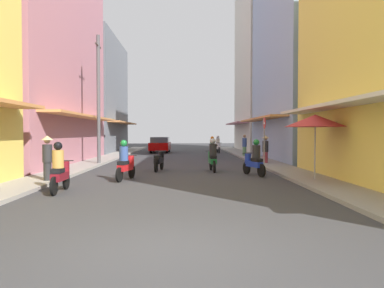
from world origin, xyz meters
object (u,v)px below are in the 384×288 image
at_px(motorbike_white, 218,145).
at_px(motorbike_blue, 254,159).
at_px(motorbike_green, 212,157).
at_px(motorbike_silver, 212,148).
at_px(motorbike_red, 126,162).
at_px(pedestrian_far, 244,146).
at_px(pedestrian_crossing, 265,148).
at_px(vendor_umbrella, 315,121).
at_px(street_sign_no_entry, 264,135).
at_px(utility_pole, 98,99).
at_px(motorbike_maroon, 60,170).
at_px(parked_car, 160,145).
at_px(pedestrian_foreground, 47,157).
at_px(motorbike_black, 159,160).

xyz_separation_m(motorbike_white, motorbike_blue, (-0.06, -17.81, 0.00)).
distance_m(motorbike_green, motorbike_silver, 10.32).
bearing_deg(motorbike_white, motorbike_red, -105.57).
xyz_separation_m(pedestrian_far, pedestrian_crossing, (0.12, -6.71, 0.11)).
xyz_separation_m(vendor_umbrella, street_sign_no_entry, (-0.60, 5.90, -0.57)).
bearing_deg(utility_pole, motorbike_maroon, -83.84).
height_order(motorbike_green, pedestrian_crossing, pedestrian_crossing).
bearing_deg(vendor_umbrella, pedestrian_far, 90.99).
relative_size(parked_car, utility_pole, 0.56).
bearing_deg(parked_car, motorbike_maroon, -93.92).
height_order(motorbike_silver, pedestrian_far, pedestrian_far).
relative_size(pedestrian_crossing, utility_pole, 0.23).
bearing_deg(motorbike_maroon, utility_pole, 96.16).
height_order(motorbike_maroon, vendor_umbrella, vendor_umbrella).
xyz_separation_m(motorbike_silver, motorbike_red, (-4.39, -13.55, 0.00)).
height_order(motorbike_green, street_sign_no_entry, street_sign_no_entry).
distance_m(motorbike_silver, pedestrian_far, 2.46).
relative_size(motorbike_maroon, utility_pole, 0.24).
relative_size(motorbike_blue, pedestrian_foreground, 0.99).
xyz_separation_m(motorbike_silver, pedestrian_far, (2.45, -0.00, 0.15)).
bearing_deg(pedestrian_crossing, motorbike_white, 97.47).
distance_m(motorbike_silver, motorbike_blue, 12.19).
bearing_deg(motorbike_black, parked_car, 93.64).
distance_m(motorbike_white, motorbike_red, 19.93).
distance_m(pedestrian_foreground, utility_pole, 8.23).
bearing_deg(motorbike_red, vendor_umbrella, -7.41).
bearing_deg(utility_pole, pedestrian_far, 35.30).
xyz_separation_m(motorbike_red, pedestrian_crossing, (6.97, 6.84, 0.25)).
height_order(parked_car, pedestrian_far, pedestrian_far).
relative_size(motorbike_green, pedestrian_far, 1.07).
relative_size(motorbike_silver, vendor_umbrella, 0.72).
xyz_separation_m(motorbike_green, utility_pole, (-6.25, 3.60, 3.07)).
distance_m(motorbike_green, pedestrian_crossing, 4.90).
xyz_separation_m(motorbike_blue, utility_pole, (-7.90, 5.46, 3.07)).
bearing_deg(motorbike_silver, vendor_umbrella, -79.42).
bearing_deg(motorbike_red, motorbike_black, 73.43).
xyz_separation_m(motorbike_maroon, pedestrian_far, (8.41, 16.46, 0.15)).
bearing_deg(motorbike_white, motorbike_blue, -90.19).
bearing_deg(motorbike_red, pedestrian_crossing, 44.46).
distance_m(motorbike_green, motorbike_red, 4.88).
xyz_separation_m(motorbike_black, motorbike_red, (-1.06, -3.58, 0.20)).
distance_m(motorbike_maroon, street_sign_no_entry, 11.32).
distance_m(motorbike_maroon, motorbike_blue, 8.09).
bearing_deg(motorbike_maroon, motorbike_black, 68.00).
distance_m(motorbike_blue, utility_pole, 10.08).
relative_size(motorbike_silver, pedestrian_crossing, 1.07).
bearing_deg(street_sign_no_entry, motorbike_maroon, -135.58).
bearing_deg(street_sign_no_entry, pedestrian_far, 87.63).
height_order(motorbike_white, pedestrian_crossing, pedestrian_crossing).
relative_size(motorbike_silver, pedestrian_far, 1.07).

